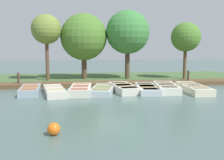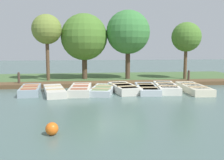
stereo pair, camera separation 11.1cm
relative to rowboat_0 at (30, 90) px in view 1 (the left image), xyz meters
The scene contains 18 objects.
ground_plane 5.37m from the rowboat_0, 100.80° to the left, with size 80.00×80.00×0.00m, color #4C6660.
shore_bank 7.99m from the rowboat_0, 138.72° to the left, with size 8.00×24.00×0.18m.
dock_walkway 5.83m from the rowboat_0, 115.35° to the left, with size 1.52×17.49×0.27m.
rowboat_0 is the anchor object (origin of this frame).
rowboat_1 1.45m from the rowboat_0, 75.76° to the left, with size 3.39×1.63×0.39m.
rowboat_2 2.92m from the rowboat_0, 85.93° to the left, with size 3.20×1.43×0.43m.
rowboat_3 4.24m from the rowboat_0, 86.13° to the left, with size 3.24×1.91×0.36m.
rowboat_4 5.54m from the rowboat_0, 89.20° to the left, with size 3.24×1.65×0.44m.
rowboat_5 6.98m from the rowboat_0, 88.76° to the left, with size 3.54×1.60×0.37m.
rowboat_6 8.21m from the rowboat_0, 88.93° to the left, with size 3.44×1.76×0.44m.
rowboat_7 9.79m from the rowboat_0, 86.41° to the left, with size 3.64×1.45×0.42m.
mooring_post_near 2.90m from the rowboat_0, 154.70° to the right, with size 0.17×0.17×1.03m.
mooring_post_far 11.21m from the rowboat_0, 103.44° to the left, with size 0.17×0.17×1.03m.
buoy 7.63m from the rowboat_0, 15.40° to the left, with size 0.40×0.40×0.40m.
park_tree_far_left 6.01m from the rowboat_0, behind, with size 2.24×2.24×5.18m.
park_tree_left 7.02m from the rowboat_0, 148.12° to the left, with size 3.69×3.69×5.36m.
park_tree_center 9.09m from the rowboat_0, 125.95° to the left, with size 3.47×3.47×5.64m.
park_tree_right 12.53m from the rowboat_0, 110.55° to the left, with size 2.33×2.33×4.69m.
Camera 1 is at (15.88, -2.47, 2.65)m, focal length 40.00 mm.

